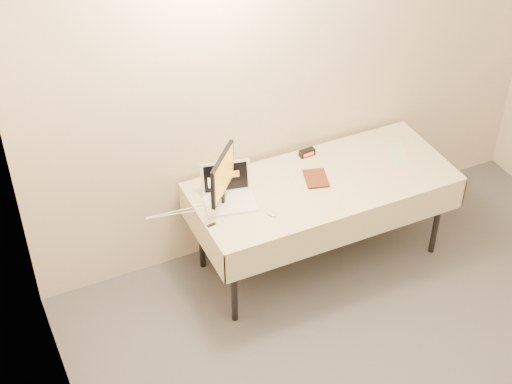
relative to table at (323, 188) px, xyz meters
name	(u,v)px	position (x,y,z in m)	size (l,w,h in m)	color
back_wall	(296,74)	(0.00, 0.45, 0.67)	(4.00, 0.10, 2.70)	beige
table	(323,188)	(0.00, 0.00, 0.00)	(1.86, 0.81, 0.74)	black
laptop	(228,192)	(-0.68, 0.10, 0.12)	(0.39, 0.36, 0.24)	white
monitor	(223,177)	(-0.73, 0.06, 0.30)	(0.28, 0.31, 0.40)	black
book	(306,169)	(-0.12, 0.06, 0.17)	(0.16, 0.02, 0.21)	brown
alarm_clock	(307,153)	(0.04, 0.32, 0.09)	(0.12, 0.06, 0.05)	black
clicker	(272,214)	(-0.49, -0.18, 0.07)	(0.04, 0.08, 0.02)	silver
paper_form	(398,154)	(0.65, 0.05, 0.06)	(0.11, 0.29, 0.00)	#BADFB1
usb_dongle	(212,225)	(-0.89, -0.11, 0.07)	(0.06, 0.02, 0.01)	black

